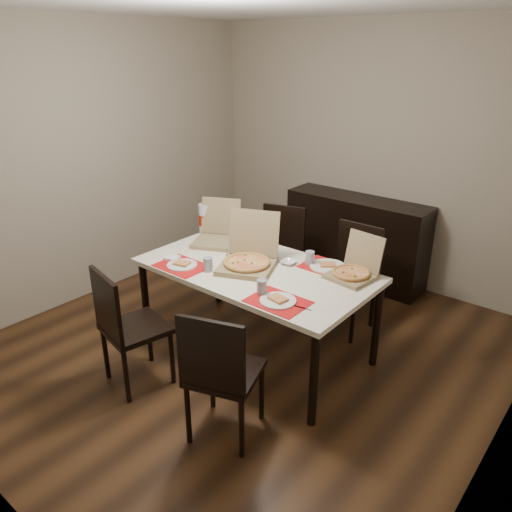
# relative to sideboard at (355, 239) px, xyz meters

# --- Properties ---
(ground) EXTENTS (3.80, 4.00, 0.02)m
(ground) POSITION_rel_sideboard_xyz_m (0.00, -1.78, -0.46)
(ground) COLOR #412714
(ground) RESTS_ON ground
(room_walls) EXTENTS (3.84, 4.02, 2.62)m
(room_walls) POSITION_rel_sideboard_xyz_m (0.00, -1.35, 1.28)
(room_walls) COLOR gray
(room_walls) RESTS_ON ground
(sideboard) EXTENTS (1.50, 0.40, 0.90)m
(sideboard) POSITION_rel_sideboard_xyz_m (0.00, 0.00, 0.00)
(sideboard) COLOR black
(sideboard) RESTS_ON ground
(dining_table) EXTENTS (1.80, 1.00, 0.75)m
(dining_table) POSITION_rel_sideboard_xyz_m (0.07, -1.75, 0.23)
(dining_table) COLOR #F0E6CA
(dining_table) RESTS_ON ground
(chair_near_left) EXTENTS (0.50, 0.50, 0.93)m
(chair_near_left) POSITION_rel_sideboard_xyz_m (-0.36, -2.68, 0.06)
(chair_near_left) COLOR black
(chair_near_left) RESTS_ON ground
(chair_near_right) EXTENTS (0.54, 0.54, 0.93)m
(chair_near_right) POSITION_rel_sideboard_xyz_m (0.54, -2.66, 0.06)
(chair_near_right) COLOR black
(chair_near_right) RESTS_ON ground
(chair_far_left) EXTENTS (0.53, 0.53, 0.93)m
(chair_far_left) POSITION_rel_sideboard_xyz_m (-0.34, -0.88, 0.06)
(chair_far_left) COLOR black
(chair_far_left) RESTS_ON ground
(chair_far_right) EXTENTS (0.42, 0.42, 0.93)m
(chair_far_right) POSITION_rel_sideboard_xyz_m (0.45, -0.89, 0.06)
(chair_far_right) COLOR black
(chair_far_right) RESTS_ON ground
(setting_near_left) EXTENTS (0.49, 0.30, 0.11)m
(setting_near_left) POSITION_rel_sideboard_xyz_m (-0.35, -2.07, 0.32)
(setting_near_left) COLOR red
(setting_near_left) RESTS_ON dining_table
(setting_near_right) EXTENTS (0.44, 0.30, 0.11)m
(setting_near_right) POSITION_rel_sideboard_xyz_m (0.50, -2.08, 0.32)
(setting_near_right) COLOR red
(setting_near_right) RESTS_ON dining_table
(setting_far_left) EXTENTS (0.43, 0.30, 0.11)m
(setting_far_left) POSITION_rel_sideboard_xyz_m (-0.37, -1.44, 0.32)
(setting_far_left) COLOR red
(setting_far_left) RESTS_ON dining_table
(setting_far_right) EXTENTS (0.48, 0.30, 0.11)m
(setting_far_right) POSITION_rel_sideboard_xyz_m (0.47, -1.40, 0.32)
(setting_far_right) COLOR red
(setting_far_right) RESTS_ON dining_table
(napkin_loose) EXTENTS (0.13, 0.14, 0.02)m
(napkin_loose) POSITION_rel_sideboard_xyz_m (0.03, -1.76, 0.31)
(napkin_loose) COLOR white
(napkin_loose) RESTS_ON dining_table
(pizza_box_center) EXTENTS (0.54, 0.57, 0.40)m
(pizza_box_center) POSITION_rel_sideboard_xyz_m (0.02, -1.77, 0.36)
(pizza_box_center) COLOR olive
(pizza_box_center) RESTS_ON dining_table
(pizza_box_right) EXTENTS (0.34, 0.37, 0.31)m
(pizza_box_right) POSITION_rel_sideboard_xyz_m (0.74, -1.42, 0.35)
(pizza_box_right) COLOR olive
(pizza_box_right) RESTS_ON dining_table
(pizza_box_left) EXTENTS (0.49, 0.50, 0.35)m
(pizza_box_left) POSITION_rel_sideboard_xyz_m (-0.54, -1.54, 0.36)
(pizza_box_left) COLOR olive
(pizza_box_left) RESTS_ON dining_table
(faina_plate) EXTENTS (0.22, 0.22, 0.03)m
(faina_plate) POSITION_rel_sideboard_xyz_m (-0.17, -1.66, 0.31)
(faina_plate) COLOR black
(faina_plate) RESTS_ON dining_table
(dip_bowl) EXTENTS (0.13, 0.13, 0.03)m
(dip_bowl) POSITION_rel_sideboard_xyz_m (0.22, -1.53, 0.31)
(dip_bowl) COLOR white
(dip_bowl) RESTS_ON dining_table
(soda_bottle) EXTENTS (0.11, 0.11, 0.33)m
(soda_bottle) POSITION_rel_sideboard_xyz_m (-0.77, -1.45, 0.44)
(soda_bottle) COLOR silver
(soda_bottle) RESTS_ON dining_table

